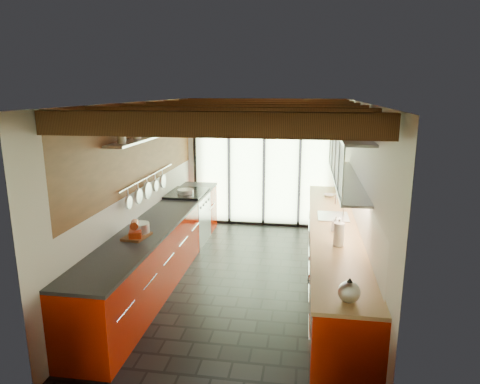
{
  "coord_description": "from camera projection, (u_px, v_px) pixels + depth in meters",
  "views": [
    {
      "loc": [
        0.85,
        -5.86,
        2.77
      ],
      "look_at": [
        -0.13,
        0.4,
        1.25
      ],
      "focal_mm": 32.0,
      "sensor_mm": 36.0,
      "label": 1
    }
  ],
  "objects": [
    {
      "name": "soap_bottle",
      "position": [
        336.0,
        223.0,
        5.72
      ],
      "size": [
        0.12,
        0.12,
        0.21
      ],
      "primitive_type": "imported",
      "rotation": [
        0.0,
        0.0,
        -0.23
      ],
      "color": "silver",
      "rests_on": "right_counter"
    },
    {
      "name": "right_counter",
      "position": [
        333.0,
        256.0,
        6.11
      ],
      "size": [
        0.68,
        5.0,
        0.92
      ],
      "color": "#A71700",
      "rests_on": "ground"
    },
    {
      "name": "stand_mixer",
      "position": [
        136.0,
        231.0,
        5.45
      ],
      "size": [
        0.22,
        0.3,
        0.24
      ],
      "color": "#B12F0E",
      "rests_on": "left_counter"
    },
    {
      "name": "kettle",
      "position": [
        349.0,
        291.0,
        3.81
      ],
      "size": [
        0.25,
        0.27,
        0.24
      ],
      "color": "silver",
      "rests_on": "right_counter"
    },
    {
      "name": "left_counter",
      "position": [
        162.0,
        246.0,
        6.49
      ],
      "size": [
        0.68,
        5.0,
        0.92
      ],
      "color": "#A71700",
      "rests_on": "ground"
    },
    {
      "name": "pot_small",
      "position": [
        186.0,
        192.0,
        7.66
      ],
      "size": [
        0.32,
        0.32,
        0.11
      ],
      "primitive_type": "cylinder",
      "rotation": [
        0.0,
        0.0,
        -0.11
      ],
      "color": "silver",
      "rests_on": "left_counter"
    },
    {
      "name": "sink_assembly",
      "position": [
        334.0,
        214.0,
        6.37
      ],
      "size": [
        0.45,
        0.52,
        0.43
      ],
      "color": "silver",
      "rests_on": "right_counter"
    },
    {
      "name": "upper_cabinets_right",
      "position": [
        348.0,
        156.0,
        6.05
      ],
      "size": [
        0.34,
        3.0,
        3.0
      ],
      "color": "silver",
      "rests_on": "ground"
    },
    {
      "name": "ceiling_beams",
      "position": [
        249.0,
        112.0,
        6.2
      ],
      "size": [
        3.14,
        5.06,
        4.9
      ],
      "color": "#593316",
      "rests_on": "ground"
    },
    {
      "name": "left_wall_fixtures",
      "position": [
        150.0,
        153.0,
        6.37
      ],
      "size": [
        0.28,
        2.6,
        0.96
      ],
      "color": "silver",
      "rests_on": "ground"
    },
    {
      "name": "pot_large",
      "position": [
        140.0,
        229.0,
        5.58
      ],
      "size": [
        0.32,
        0.32,
        0.16
      ],
      "primitive_type": "cylinder",
      "rotation": [
        0.0,
        0.0,
        0.37
      ],
      "color": "silver",
      "rests_on": "left_counter"
    },
    {
      "name": "bowl",
      "position": [
        329.0,
        195.0,
        7.58
      ],
      "size": [
        0.25,
        0.25,
        0.05
      ],
      "primitive_type": "imported",
      "rotation": [
        0.0,
        0.0,
        -0.4
      ],
      "color": "silver",
      "rests_on": "right_counter"
    },
    {
      "name": "room_shell",
      "position": [
        245.0,
        171.0,
        6.02
      ],
      "size": [
        5.5,
        5.5,
        5.5
      ],
      "color": "silver",
      "rests_on": "ground"
    },
    {
      "name": "cutting_board",
      "position": [
        137.0,
        236.0,
        5.49
      ],
      "size": [
        0.31,
        0.4,
        0.03
      ],
      "primitive_type": "cube",
      "rotation": [
        0.0,
        0.0,
        -0.14
      ],
      "color": "brown",
      "rests_on": "left_counter"
    },
    {
      "name": "ground",
      "position": [
        245.0,
        279.0,
        6.41
      ],
      "size": [
        5.5,
        5.5,
        0.0
      ],
      "primitive_type": "plane",
      "color": "black",
      "rests_on": "ground"
    },
    {
      "name": "paper_towel",
      "position": [
        339.0,
        235.0,
        5.17
      ],
      "size": [
        0.14,
        0.14,
        0.34
      ],
      "color": "white",
      "rests_on": "right_counter"
    },
    {
      "name": "range_stove",
      "position": [
        188.0,
        218.0,
        7.88
      ],
      "size": [
        0.66,
        0.9,
        0.97
      ],
      "color": "silver",
      "rests_on": "ground"
    },
    {
      "name": "glass_door",
      "position": [
        264.0,
        146.0,
        8.61
      ],
      "size": [
        2.95,
        0.1,
        2.9
      ],
      "color": "#C6EAAD",
      "rests_on": "ground"
    }
  ]
}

